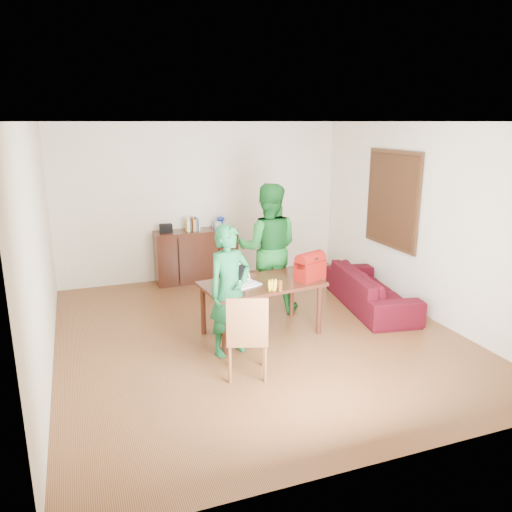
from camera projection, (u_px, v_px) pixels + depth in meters
name	position (u px, v px, depth m)	size (l,w,h in m)	color
room	(254.00, 235.00, 6.33)	(5.20, 5.70, 2.90)	#422910
table	(261.00, 289.00, 6.41)	(1.60, 1.03, 0.71)	black
chair	(247.00, 352.00, 5.42)	(0.54, 0.53, 0.96)	brown
person_near	(230.00, 291.00, 5.84)	(0.57, 0.38, 1.57)	#145E30
person_far	(268.00, 248.00, 7.18)	(0.91, 0.71, 1.87)	#13571D
laptop	(246.00, 282.00, 6.27)	(0.41, 0.35, 0.25)	white
bananas	(272.00, 289.00, 6.05)	(0.16, 0.10, 0.06)	gold
bottle	(280.00, 285.00, 6.05)	(0.05, 0.05, 0.16)	#5D3215
red_bag	(310.00, 269.00, 6.48)	(0.39, 0.23, 0.29)	maroon
sofa	(371.00, 289.00, 7.45)	(1.93, 0.75, 0.56)	#3B0711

